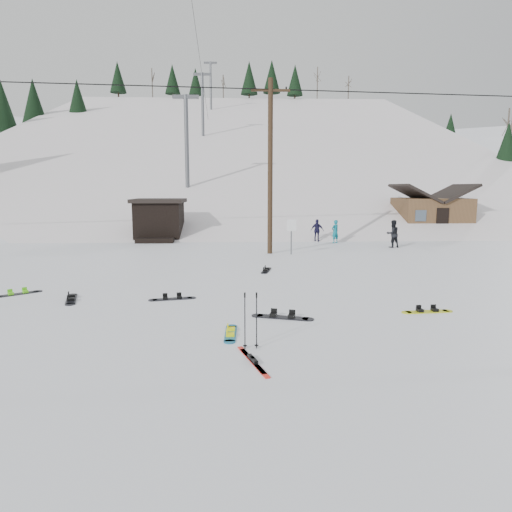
{
  "coord_description": "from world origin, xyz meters",
  "views": [
    {
      "loc": [
        0.24,
        -10.15,
        3.51
      ],
      "look_at": [
        0.83,
        3.82,
        1.4
      ],
      "focal_mm": 32.0,
      "sensor_mm": 36.0,
      "label": 1
    }
  ],
  "objects_px": {
    "hero_snowboard": "(231,333)",
    "utility_pole": "(270,165)",
    "hero_skis": "(253,360)",
    "cabin": "(431,214)"
  },
  "relations": [
    {
      "from": "cabin",
      "to": "hero_skis",
      "type": "relative_size",
      "value": 3.14
    },
    {
      "from": "hero_snowboard",
      "to": "utility_pole",
      "type": "bearing_deg",
      "value": -6.34
    },
    {
      "from": "cabin",
      "to": "hero_snowboard",
      "type": "bearing_deg",
      "value": -122.39
    },
    {
      "from": "utility_pole",
      "to": "cabin",
      "type": "relative_size",
      "value": 1.67
    },
    {
      "from": "utility_pole",
      "to": "hero_skis",
      "type": "xyz_separation_m",
      "value": [
        -1.46,
        -15.31,
        -4.65
      ]
    },
    {
      "from": "hero_snowboard",
      "to": "hero_skis",
      "type": "height_order",
      "value": "hero_snowboard"
    },
    {
      "from": "utility_pole",
      "to": "hero_snowboard",
      "type": "distance_m",
      "value": 14.44
    },
    {
      "from": "utility_pole",
      "to": "hero_snowboard",
      "type": "bearing_deg",
      "value": -98.1
    },
    {
      "from": "cabin",
      "to": "hero_skis",
      "type": "distance_m",
      "value": 29.18
    },
    {
      "from": "utility_pole",
      "to": "cabin",
      "type": "distance_m",
      "value": 16.71
    }
  ]
}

